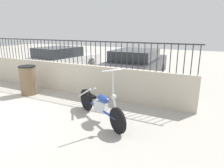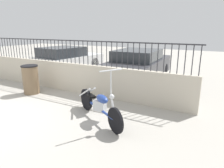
{
  "view_description": "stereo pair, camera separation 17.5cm",
  "coord_description": "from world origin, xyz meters",
  "px_view_note": "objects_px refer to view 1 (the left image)",
  "views": [
    {
      "loc": [
        4.75,
        -2.48,
        2.11
      ],
      "look_at": [
        2.42,
        2.1,
        0.7
      ],
      "focal_mm": 32.0,
      "sensor_mm": 36.0,
      "label": 1
    },
    {
      "loc": [
        4.91,
        -2.39,
        2.11
      ],
      "look_at": [
        2.42,
        2.1,
        0.7
      ],
      "focal_mm": 32.0,
      "sensor_mm": 36.0,
      "label": 2
    }
  ],
  "objects_px": {
    "trash_bin": "(28,80)",
    "car_white": "(61,59)",
    "car_dark_grey": "(136,65)",
    "motorcycle_blue": "(98,104)"
  },
  "relations": [
    {
      "from": "car_white",
      "to": "car_dark_grey",
      "type": "xyz_separation_m",
      "value": [
        4.08,
        -0.13,
        0.04
      ]
    },
    {
      "from": "motorcycle_blue",
      "to": "car_dark_grey",
      "type": "distance_m",
      "value": 3.81
    },
    {
      "from": "trash_bin",
      "to": "car_dark_grey",
      "type": "xyz_separation_m",
      "value": [
        2.6,
        3.18,
        0.2
      ]
    },
    {
      "from": "motorcycle_blue",
      "to": "trash_bin",
      "type": "xyz_separation_m",
      "value": [
        -3.05,
        0.59,
        0.1
      ]
    },
    {
      "from": "trash_bin",
      "to": "car_white",
      "type": "distance_m",
      "value": 3.63
    },
    {
      "from": "trash_bin",
      "to": "motorcycle_blue",
      "type": "bearing_deg",
      "value": -11.01
    },
    {
      "from": "car_dark_grey",
      "to": "trash_bin",
      "type": "bearing_deg",
      "value": 138.55
    },
    {
      "from": "trash_bin",
      "to": "car_white",
      "type": "xyz_separation_m",
      "value": [
        -1.47,
        3.32,
        0.16
      ]
    },
    {
      "from": "motorcycle_blue",
      "to": "car_white",
      "type": "xyz_separation_m",
      "value": [
        -4.53,
        3.91,
        0.26
      ]
    },
    {
      "from": "motorcycle_blue",
      "to": "car_dark_grey",
      "type": "height_order",
      "value": "car_dark_grey"
    }
  ]
}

